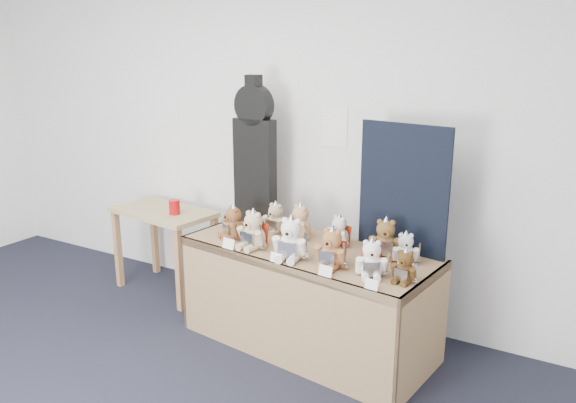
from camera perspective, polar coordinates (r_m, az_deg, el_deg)
The scene contains 21 objects.
room_shell at distance 4.23m, azimuth 4.72°, elevation 7.55°, with size 6.00×6.00×6.00m.
display_table at distance 3.85m, azimuth 1.38°, elevation -7.21°, with size 1.83×0.94×0.73m.
side_table at distance 4.89m, azimuth -12.47°, elevation -2.23°, with size 0.93×0.59×0.73m.
guitar_case at distance 4.28m, azimuth -3.41°, elevation 4.99°, with size 0.35×0.13×1.13m.
navy_board at distance 3.74m, azimuth 11.60°, elevation 1.26°, with size 0.64×0.02×0.86m, color black.
red_cup at distance 4.69m, azimuth -11.46°, elevation -0.56°, with size 0.09×0.09×0.12m, color #A80B0E.
teddy_front_far_left at distance 4.03m, azimuth -5.60°, elevation -2.25°, with size 0.22×0.22×0.27m.
teddy_front_left at distance 3.81m, azimuth -3.58°, elevation -3.06°, with size 0.24×0.22×0.30m.
teddy_front_centre at distance 3.60m, azimuth 0.29°, elevation -3.98°, with size 0.26×0.22×0.32m.
teddy_front_right at distance 3.49m, azimuth 4.46°, elevation -4.93°, with size 0.23×0.19×0.29m.
teddy_front_far_right at distance 3.38m, azimuth 8.47°, elevation -5.90°, with size 0.22×0.20×0.26m.
teddy_front_end at distance 3.34m, azimuth 11.79°, elevation -6.60°, with size 0.18×0.15×0.22m.
teddy_back_left at distance 4.13m, azimuth -1.31°, elevation -1.82°, with size 0.21×0.18×0.26m.
teddy_back_centre_left at distance 4.01m, azimuth 1.18°, elevation -2.19°, with size 0.22×0.22×0.28m.
teddy_back_centre_right at distance 3.88m, azimuth 5.17°, elevation -3.10°, with size 0.19×0.19×0.24m.
teddy_back_right at distance 3.70m, azimuth 9.86°, elevation -3.85°, with size 0.24×0.22×0.29m.
teddy_back_end at distance 3.62m, azimuth 11.84°, elevation -4.81°, with size 0.19×0.18×0.23m.
entry_card_a at distance 3.83m, azimuth -6.08°, elevation -4.29°, with size 0.10×0.00×0.07m, color white.
entry_card_b at distance 3.58m, azimuth -1.25°, elevation -5.72°, with size 0.09×0.00×0.06m, color white.
entry_card_c at distance 3.37m, azimuth 3.82°, elevation -7.06°, with size 0.09×0.00×0.07m, color white.
entry_card_d at distance 3.22m, azimuth 8.48°, elevation -8.34°, with size 0.08×0.00×0.06m, color white.
Camera 1 is at (2.49, -1.29, 2.04)m, focal length 35.00 mm.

